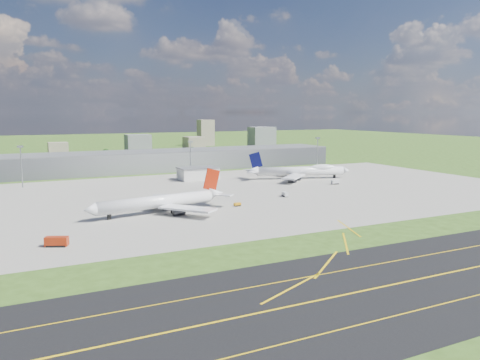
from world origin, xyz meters
name	(u,v)px	position (x,y,z in m)	size (l,w,h in m)	color
ground	(163,172)	(0.00, 150.00, 0.00)	(1400.00, 1400.00, 0.00)	#335019
taxiway	(431,277)	(0.00, -110.00, 0.03)	(1400.00, 60.00, 0.06)	black
apron	(235,193)	(10.00, 40.00, 0.04)	(360.00, 190.00, 0.08)	gray
terminal	(157,161)	(0.00, 165.00, 7.50)	(300.00, 42.00, 15.00)	slate
ops_building	(198,174)	(10.00, 100.00, 4.00)	(26.00, 16.00, 8.00)	silver
mast_west	(21,159)	(-100.00, 115.00, 17.71)	(3.50, 2.00, 25.90)	gray
mast_center	(190,152)	(10.00, 115.00, 17.71)	(3.50, 2.00, 25.90)	gray
mast_east	(317,147)	(120.00, 115.00, 17.71)	(3.50, 2.00, 25.90)	gray
airliner_red_twin	(162,202)	(-43.74, 6.15, 5.09)	(69.44, 53.54, 19.11)	white
airliner_blue_quad	(301,171)	(76.01, 72.53, 5.36)	(71.87, 55.07, 19.28)	white
fire_truck	(57,242)	(-92.54, -31.74, 1.72)	(8.23, 5.82, 3.44)	#A2270B
tug_yellow	(237,205)	(-6.02, 4.14, 0.88)	(3.51, 2.27, 1.69)	orange
van_white_near	(285,194)	(29.13, 16.73, 1.26)	(2.72, 5.10, 2.50)	silver
van_white_far	(335,182)	(81.57, 40.57, 1.31)	(5.26, 2.90, 2.59)	silver
bldg_cw	(58,149)	(-60.00, 340.00, 7.00)	(20.00, 18.00, 14.00)	gray
bldg_c	(138,145)	(20.00, 310.00, 11.00)	(26.00, 20.00, 22.00)	slate
bldg_ce	(194,143)	(100.00, 350.00, 8.00)	(22.00, 24.00, 16.00)	gray
bldg_e	(262,138)	(180.00, 320.00, 14.00)	(30.00, 22.00, 28.00)	slate
bldg_tall_e	(206,133)	(140.00, 410.00, 18.00)	(20.00, 18.00, 36.00)	gray
tree_w	(6,159)	(-110.00, 265.00, 4.86)	(6.75, 6.75, 8.25)	#382314
tree_c	(106,153)	(-20.00, 280.00, 5.84)	(8.10, 8.10, 9.90)	#382314
tree_e	(192,150)	(70.00, 275.00, 5.51)	(7.65, 7.65, 9.35)	#382314
tree_far_e	(261,148)	(160.00, 285.00, 4.53)	(6.30, 6.30, 7.70)	#382314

